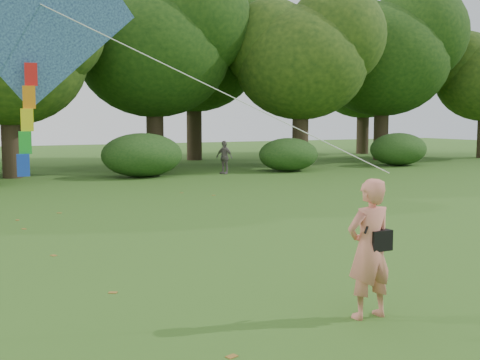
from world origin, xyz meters
name	(u,v)px	position (x,y,z in m)	size (l,w,h in m)	color
ground	(330,297)	(0.00, 0.00, 0.00)	(100.00, 100.00, 0.00)	#265114
man_kite_flyer	(369,249)	(-0.08, -0.93, 0.89)	(0.65, 0.43, 1.78)	#E17F6A
bystander_right	(224,157)	(6.71, 17.55, 0.75)	(0.88, 0.37, 1.50)	slate
crossbody_bag	(378,239)	(0.03, -0.96, 1.01)	(0.43, 0.20, 0.71)	black
flying_kite	(38,7)	(-3.76, 0.47, 3.77)	(5.14, 1.85, 3.19)	#2868AE
tree_line	(82,53)	(1.67, 22.88, 5.60)	(54.70, 15.30, 9.48)	#3A2D1E
shrub_band	(54,160)	(-0.72, 17.60, 0.86)	(39.15, 3.22, 1.88)	#264919
fallen_leaves	(155,243)	(-1.02, 4.58, 0.01)	(6.45, 15.88, 0.01)	olive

